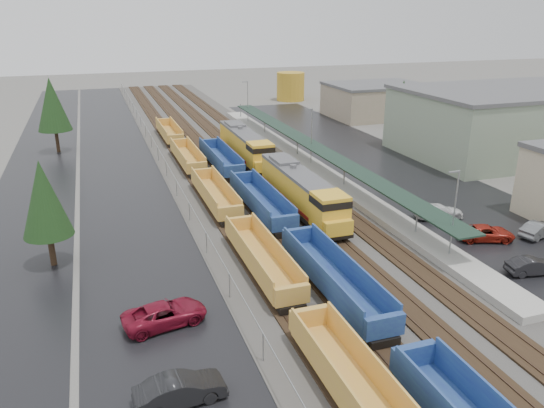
{
  "coord_description": "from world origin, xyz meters",
  "views": [
    {
      "loc": [
        -17.6,
        -13.42,
        19.84
      ],
      "look_at": [
        -1.83,
        32.94,
        2.0
      ],
      "focal_mm": 35.0,
      "sensor_mm": 36.0,
      "label": 1
    }
  ],
  "objects": [
    {
      "name": "industrial_buildings",
      "position": [
        37.76,
        45.85,
        4.25
      ],
      "size": [
        32.52,
        75.3,
        9.5
      ],
      "color": "#BBB08F",
      "rests_on": "ground"
    },
    {
      "name": "ballast_strip",
      "position": [
        0.0,
        60.0,
        0.04
      ],
      "size": [
        20.0,
        160.0,
        0.08
      ],
      "primitive_type": "cube",
      "color": "#302D2B",
      "rests_on": "ground"
    },
    {
      "name": "west_road",
      "position": [
        -25.0,
        60.0,
        0.01
      ],
      "size": [
        9.0,
        160.0,
        0.02
      ],
      "primitive_type": "cube",
      "color": "black",
      "rests_on": "ground"
    },
    {
      "name": "west_parking_lot",
      "position": [
        -15.0,
        60.0,
        0.01
      ],
      "size": [
        10.0,
        160.0,
        0.02
      ],
      "primitive_type": "cube",
      "color": "black",
      "rests_on": "ground"
    },
    {
      "name": "parked_car_east_c",
      "position": [
        14.65,
        28.69,
        0.72
      ],
      "size": [
        2.78,
        5.22,
        1.44
      ],
      "primitive_type": "imported",
      "rotation": [
        0.0,
        0.0,
        1.41
      ],
      "color": "white",
      "rests_on": "ground"
    },
    {
      "name": "parked_car_east_a",
      "position": [
        14.37,
        15.88,
        0.69
      ],
      "size": [
        2.13,
        4.37,
        1.38
      ],
      "primitive_type": "imported",
      "rotation": [
        0.0,
        0.0,
        1.4
      ],
      "color": "black",
      "rests_on": "ground"
    },
    {
      "name": "tree_west_far",
      "position": [
        -23.0,
        70.0,
        7.12
      ],
      "size": [
        4.84,
        4.84,
        11.0
      ],
      "color": "#332316",
      "rests_on": "ground"
    },
    {
      "name": "storage_tank",
      "position": [
        27.2,
        104.72,
        3.24
      ],
      "size": [
        6.47,
        6.47,
        6.47
      ],
      "primitive_type": "cylinder",
      "color": "#BB8F25",
      "rests_on": "ground"
    },
    {
      "name": "well_string_blue",
      "position": [
        -2.0,
        18.25,
        1.2
      ],
      "size": [
        2.74,
        86.86,
        2.43
      ],
      "color": "navy",
      "rests_on": "ground"
    },
    {
      "name": "distant_hills",
      "position": [
        44.79,
        210.68,
        0.0
      ],
      "size": [
        301.0,
        140.0,
        25.2
      ],
      "color": "#4F614C",
      "rests_on": "ground"
    },
    {
      "name": "locomotive_trail",
      "position": [
        2.0,
        55.56,
        2.34
      ],
      "size": [
        2.94,
        19.34,
        4.38
      ],
      "color": "black",
      "rests_on": "ground"
    },
    {
      "name": "locomotive_lead",
      "position": [
        2.0,
        34.56,
        2.34
      ],
      "size": [
        2.94,
        19.34,
        4.38
      ],
      "color": "black",
      "rests_on": "ground"
    },
    {
      "name": "parked_car_west_b",
      "position": [
        -14.78,
        10.08,
        0.81
      ],
      "size": [
        2.14,
        5.06,
        1.62
      ],
      "primitive_type": "imported",
      "rotation": [
        0.0,
        0.0,
        1.66
      ],
      "color": "black",
      "rests_on": "ground"
    },
    {
      "name": "east_commuter_lot",
      "position": [
        19.0,
        50.0,
        0.01
      ],
      "size": [
        16.0,
        100.0,
        0.02
      ],
      "primitive_type": "cube",
      "color": "black",
      "rests_on": "ground"
    },
    {
      "name": "trackbed",
      "position": [
        -0.0,
        60.0,
        0.16
      ],
      "size": [
        14.6,
        160.0,
        0.22
      ],
      "color": "black",
      "rests_on": "ground"
    },
    {
      "name": "parked_car_east_b",
      "position": [
        15.46,
        22.61,
        0.7
      ],
      "size": [
        3.84,
        5.51,
        1.4
      ],
      "primitive_type": "imported",
      "rotation": [
        0.0,
        0.0,
        1.24
      ],
      "color": "maroon",
      "rests_on": "ground"
    },
    {
      "name": "chainlink_fence",
      "position": [
        -9.5,
        58.44,
        1.61
      ],
      "size": [
        0.08,
        160.04,
        2.02
      ],
      "color": "gray",
      "rests_on": "ground"
    },
    {
      "name": "tree_west_near",
      "position": [
        -22.0,
        30.0,
        5.82
      ],
      "size": [
        3.96,
        3.96,
        9.0
      ],
      "color": "#332316",
      "rests_on": "ground"
    },
    {
      "name": "well_string_yellow",
      "position": [
        -6.0,
        31.54,
        1.16
      ],
      "size": [
        2.6,
        97.53,
        2.3
      ],
      "color": "gold",
      "rests_on": "ground"
    },
    {
      "name": "station_platform",
      "position": [
        9.5,
        50.01,
        0.73
      ],
      "size": [
        3.0,
        80.0,
        8.0
      ],
      "color": "#9E9B93",
      "rests_on": "ground"
    },
    {
      "name": "tree_east",
      "position": [
        28.0,
        58.0,
        6.47
      ],
      "size": [
        4.4,
        4.4,
        10.0
      ],
      "color": "#332316",
      "rests_on": "ground"
    },
    {
      "name": "parked_car_east_e",
      "position": [
        20.67,
        21.69,
        0.73
      ],
      "size": [
        2.69,
        4.66,
        1.45
      ],
      "primitive_type": "imported",
      "rotation": [
        0.0,
        0.0,
        1.85
      ],
      "color": "#5B5D60",
      "rests_on": "ground"
    },
    {
      "name": "parked_car_west_c",
      "position": [
        -14.48,
        18.0,
        0.78
      ],
      "size": [
        3.61,
        6.02,
        1.57
      ],
      "primitive_type": "imported",
      "rotation": [
        0.0,
        0.0,
        1.76
      ],
      "color": "maroon",
      "rests_on": "ground"
    }
  ]
}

